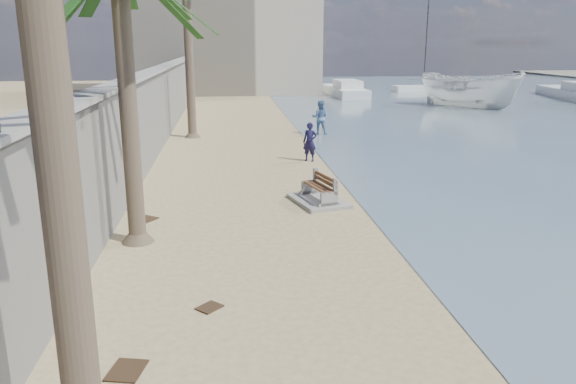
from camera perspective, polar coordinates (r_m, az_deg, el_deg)
seawall at (r=26.70m, az=-13.31°, el=8.03°), size 0.45×70.00×3.50m
wall_cap at (r=26.55m, az=-13.55°, el=11.88°), size 0.80×70.00×0.12m
end_building at (r=58.37m, az=-6.57°, el=17.02°), size 18.00×12.00×14.00m
bench_far at (r=17.23m, az=3.15°, el=0.09°), size 1.84×2.30×0.84m
person_a at (r=23.26m, az=2.24°, el=5.40°), size 0.80×0.70×1.85m
person_b at (r=30.24m, az=3.27°, el=7.74°), size 1.12×0.97×2.00m
boat_cruiser at (r=45.34m, az=17.97°, el=9.99°), size 4.43×4.44×3.66m
yacht_far at (r=53.32m, az=5.77°, el=10.09°), size 2.82×9.18×1.50m
sailboat_west at (r=59.49m, az=13.59°, el=10.23°), size 6.53×2.56×9.11m
debris_b at (r=9.16m, az=-16.07°, el=-17.02°), size 0.61×0.70×0.03m
debris_c at (r=16.12m, az=-14.37°, el=-2.73°), size 0.80×0.83×0.03m
debris_d at (r=10.74m, az=-7.98°, el=-11.53°), size 0.55×0.56×0.03m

